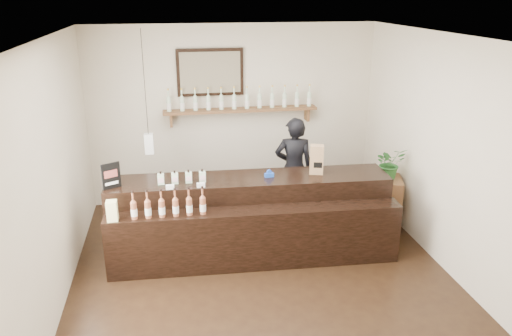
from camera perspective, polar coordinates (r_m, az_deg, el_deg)
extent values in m
plane|color=black|center=(6.20, 0.66, -12.06)|extent=(5.00, 5.00, 0.00)
plane|color=beige|center=(7.97, -2.61, 6.14)|extent=(4.50, 0.00, 4.50)
plane|color=beige|center=(3.41, 8.70, -13.66)|extent=(4.50, 0.00, 4.50)
plane|color=beige|center=(5.65, -22.32, -1.08)|extent=(0.00, 5.00, 5.00)
plane|color=beige|center=(6.38, 21.00, 1.38)|extent=(0.00, 5.00, 5.00)
plane|color=white|center=(5.29, 0.79, 14.68)|extent=(5.00, 5.00, 0.00)
cube|color=brown|center=(7.83, -1.76, 6.66)|extent=(2.40, 0.25, 0.04)
cube|color=brown|center=(7.81, -9.68, 5.46)|extent=(0.04, 0.20, 0.20)
cube|color=brown|center=(8.11, 5.84, 6.15)|extent=(0.04, 0.20, 0.20)
cube|color=black|center=(7.77, -5.26, 10.84)|extent=(1.02, 0.04, 0.72)
cube|color=#4E4332|center=(7.74, -5.25, 10.82)|extent=(0.92, 0.01, 0.62)
cube|color=white|center=(7.08, -12.12, 2.73)|extent=(0.12, 0.12, 0.28)
cylinder|color=black|center=(6.89, -12.63, 9.46)|extent=(0.01, 0.01, 1.41)
cylinder|color=silver|center=(7.73, -9.93, 7.13)|extent=(0.07, 0.07, 0.20)
cone|color=silver|center=(7.70, -9.99, 8.05)|extent=(0.07, 0.07, 0.05)
cylinder|color=silver|center=(7.69, -10.01, 8.49)|extent=(0.02, 0.02, 0.07)
cylinder|color=gold|center=(7.68, -10.04, 8.83)|extent=(0.03, 0.03, 0.02)
cylinder|color=white|center=(7.73, -9.92, 6.98)|extent=(0.07, 0.07, 0.09)
cylinder|color=silver|center=(7.73, -8.44, 7.22)|extent=(0.07, 0.07, 0.20)
cone|color=silver|center=(7.70, -8.49, 8.14)|extent=(0.07, 0.07, 0.05)
cylinder|color=silver|center=(7.69, -8.51, 8.58)|extent=(0.02, 0.02, 0.07)
cylinder|color=gold|center=(7.68, -8.53, 8.92)|extent=(0.03, 0.03, 0.02)
cylinder|color=white|center=(7.74, -8.43, 7.07)|extent=(0.07, 0.07, 0.09)
cylinder|color=silver|center=(7.74, -6.95, 7.30)|extent=(0.07, 0.07, 0.20)
cone|color=silver|center=(7.71, -6.99, 8.22)|extent=(0.07, 0.07, 0.05)
cylinder|color=silver|center=(7.70, -7.01, 8.65)|extent=(0.02, 0.02, 0.07)
cylinder|color=gold|center=(7.69, -7.02, 9.00)|extent=(0.03, 0.03, 0.02)
cylinder|color=white|center=(7.74, -6.94, 7.15)|extent=(0.07, 0.07, 0.09)
cylinder|color=silver|center=(7.75, -5.46, 7.37)|extent=(0.07, 0.07, 0.20)
cone|color=silver|center=(7.72, -5.49, 8.29)|extent=(0.07, 0.07, 0.05)
cylinder|color=silver|center=(7.71, -5.51, 8.73)|extent=(0.02, 0.02, 0.07)
cylinder|color=gold|center=(7.70, -5.52, 9.07)|extent=(0.03, 0.03, 0.02)
cylinder|color=white|center=(7.75, -5.46, 7.22)|extent=(0.07, 0.07, 0.09)
cylinder|color=silver|center=(7.77, -3.98, 7.44)|extent=(0.07, 0.07, 0.20)
cone|color=silver|center=(7.74, -4.00, 8.36)|extent=(0.07, 0.07, 0.05)
cylinder|color=silver|center=(7.73, -4.01, 8.79)|extent=(0.02, 0.02, 0.07)
cylinder|color=gold|center=(7.72, -4.02, 9.14)|extent=(0.03, 0.03, 0.02)
cylinder|color=white|center=(7.77, -3.98, 7.29)|extent=(0.07, 0.07, 0.09)
cylinder|color=silver|center=(7.79, -2.51, 7.50)|extent=(0.07, 0.07, 0.20)
cone|color=silver|center=(7.76, -2.52, 8.42)|extent=(0.07, 0.07, 0.05)
cylinder|color=silver|center=(7.75, -2.53, 8.86)|extent=(0.02, 0.02, 0.07)
cylinder|color=gold|center=(7.74, -2.53, 9.20)|extent=(0.03, 0.03, 0.02)
cylinder|color=white|center=(7.79, -2.50, 7.36)|extent=(0.07, 0.07, 0.09)
cylinder|color=silver|center=(7.82, -1.04, 7.56)|extent=(0.07, 0.07, 0.20)
cone|color=silver|center=(7.79, -1.05, 8.48)|extent=(0.07, 0.07, 0.05)
cylinder|color=silver|center=(7.78, -1.05, 8.91)|extent=(0.02, 0.02, 0.07)
cylinder|color=gold|center=(7.77, -1.05, 9.25)|extent=(0.03, 0.03, 0.02)
cylinder|color=white|center=(7.82, -1.04, 7.42)|extent=(0.07, 0.07, 0.09)
cylinder|color=silver|center=(7.85, 0.41, 7.62)|extent=(0.07, 0.07, 0.20)
cone|color=silver|center=(7.83, 0.42, 8.53)|extent=(0.07, 0.07, 0.05)
cylinder|color=silver|center=(7.81, 0.42, 8.96)|extent=(0.02, 0.02, 0.07)
cylinder|color=gold|center=(7.81, 0.42, 9.30)|extent=(0.03, 0.03, 0.02)
cylinder|color=white|center=(7.85, 0.41, 7.47)|extent=(0.07, 0.07, 0.09)
cylinder|color=silver|center=(7.89, 1.86, 7.67)|extent=(0.07, 0.07, 0.20)
cone|color=silver|center=(7.86, 1.87, 8.57)|extent=(0.07, 0.07, 0.05)
cylinder|color=silver|center=(7.85, 1.87, 9.00)|extent=(0.02, 0.02, 0.07)
cylinder|color=gold|center=(7.84, 1.88, 9.34)|extent=(0.03, 0.03, 0.02)
cylinder|color=white|center=(7.89, 1.85, 7.52)|extent=(0.07, 0.07, 0.09)
cylinder|color=silver|center=(7.93, 3.28, 7.71)|extent=(0.07, 0.07, 0.20)
cone|color=silver|center=(7.91, 3.30, 8.61)|extent=(0.07, 0.07, 0.05)
cylinder|color=silver|center=(7.89, 3.31, 9.04)|extent=(0.02, 0.02, 0.07)
cylinder|color=gold|center=(7.89, 3.32, 9.37)|extent=(0.03, 0.03, 0.02)
cylinder|color=white|center=(7.93, 3.28, 7.56)|extent=(0.07, 0.07, 0.09)
cylinder|color=silver|center=(7.98, 4.70, 7.75)|extent=(0.07, 0.07, 0.20)
cone|color=silver|center=(7.95, 4.72, 8.64)|extent=(0.07, 0.07, 0.05)
cylinder|color=silver|center=(7.94, 4.73, 9.07)|extent=(0.02, 0.02, 0.07)
cylinder|color=gold|center=(7.93, 4.74, 9.40)|extent=(0.03, 0.03, 0.02)
cylinder|color=white|center=(7.98, 4.69, 7.60)|extent=(0.07, 0.07, 0.09)
cylinder|color=silver|center=(8.03, 6.09, 7.78)|extent=(0.07, 0.07, 0.20)
cone|color=silver|center=(8.00, 6.12, 8.67)|extent=(0.07, 0.07, 0.05)
cylinder|color=silver|center=(7.99, 6.14, 9.09)|extent=(0.02, 0.02, 0.07)
cylinder|color=gold|center=(7.99, 6.15, 9.42)|extent=(0.03, 0.03, 0.02)
cylinder|color=white|center=(8.03, 6.09, 7.64)|extent=(0.07, 0.07, 0.09)
cube|color=black|center=(6.57, -0.73, -5.18)|extent=(3.62, 0.79, 1.00)
cube|color=black|center=(6.20, -0.02, -8.02)|extent=(3.61, 0.47, 0.76)
cube|color=white|center=(6.07, -9.80, -2.16)|extent=(0.10, 0.04, 0.05)
cube|color=white|center=(6.08, -6.32, -1.96)|extent=(0.10, 0.04, 0.05)
cube|color=#E4DE8B|center=(5.98, -16.07, -5.24)|extent=(0.12, 0.12, 0.12)
cube|color=#E4DE8B|center=(5.93, -16.18, -4.19)|extent=(0.12, 0.12, 0.12)
cube|color=silver|center=(6.23, -10.81, -1.25)|extent=(0.08, 0.08, 0.13)
cube|color=#F5BFCB|center=(6.18, -10.82, -1.41)|extent=(0.07, 0.00, 0.06)
cylinder|color=black|center=(6.20, -10.86, -0.53)|extent=(0.02, 0.02, 0.03)
cube|color=silver|center=(6.23, -9.26, -1.16)|extent=(0.08, 0.08, 0.13)
cube|color=#F5BFCB|center=(6.18, -9.25, -1.32)|extent=(0.07, 0.00, 0.06)
cylinder|color=black|center=(6.20, -9.30, -0.44)|extent=(0.02, 0.02, 0.03)
cube|color=silver|center=(6.23, -7.71, -1.07)|extent=(0.08, 0.08, 0.13)
cube|color=#F5BFCB|center=(6.18, -7.68, -1.23)|extent=(0.07, 0.00, 0.06)
cylinder|color=black|center=(6.20, -7.74, -0.35)|extent=(0.02, 0.02, 0.03)
cube|color=silver|center=(6.24, -6.15, -0.98)|extent=(0.08, 0.08, 0.13)
cube|color=#F5BFCB|center=(6.19, -6.12, -1.13)|extent=(0.07, 0.00, 0.06)
cylinder|color=black|center=(6.21, -6.18, -0.26)|extent=(0.02, 0.02, 0.03)
cylinder|color=brown|center=(5.93, -13.77, -4.76)|extent=(0.07, 0.07, 0.20)
cone|color=brown|center=(5.88, -13.87, -3.63)|extent=(0.07, 0.07, 0.05)
cylinder|color=brown|center=(5.86, -13.92, -3.09)|extent=(0.02, 0.02, 0.07)
cylinder|color=black|center=(5.84, -13.96, -2.67)|extent=(0.03, 0.03, 0.02)
cylinder|color=white|center=(5.94, -13.76, -4.94)|extent=(0.07, 0.07, 0.09)
cylinder|color=brown|center=(5.92, -12.24, -4.68)|extent=(0.07, 0.07, 0.20)
cone|color=brown|center=(5.87, -12.33, -3.55)|extent=(0.07, 0.07, 0.05)
cylinder|color=brown|center=(5.85, -12.37, -3.01)|extent=(0.02, 0.02, 0.07)
cylinder|color=black|center=(5.83, -12.41, -2.58)|extent=(0.03, 0.03, 0.02)
cylinder|color=white|center=(5.93, -12.23, -4.86)|extent=(0.07, 0.07, 0.09)
cylinder|color=brown|center=(5.92, -10.71, -4.60)|extent=(0.07, 0.07, 0.20)
cone|color=brown|center=(5.87, -10.78, -3.46)|extent=(0.07, 0.07, 0.05)
cylinder|color=brown|center=(5.84, -10.82, -2.92)|extent=(0.02, 0.02, 0.07)
cylinder|color=black|center=(5.83, -10.85, -2.50)|extent=(0.03, 0.03, 0.02)
cylinder|color=white|center=(5.93, -10.69, -4.78)|extent=(0.07, 0.07, 0.09)
cylinder|color=brown|center=(5.91, -9.17, -4.51)|extent=(0.07, 0.07, 0.20)
cone|color=brown|center=(5.86, -9.23, -3.38)|extent=(0.07, 0.07, 0.05)
cylinder|color=brown|center=(5.84, -9.27, -2.83)|extent=(0.02, 0.02, 0.07)
cylinder|color=black|center=(5.82, -9.29, -2.41)|extent=(0.03, 0.03, 0.02)
cylinder|color=white|center=(5.92, -9.16, -4.69)|extent=(0.07, 0.07, 0.09)
cylinder|color=brown|center=(5.92, -7.63, -4.42)|extent=(0.07, 0.07, 0.20)
cone|color=brown|center=(5.87, -7.68, -3.28)|extent=(0.07, 0.07, 0.05)
cylinder|color=brown|center=(5.84, -7.71, -2.74)|extent=(0.02, 0.02, 0.07)
cylinder|color=black|center=(5.83, -7.73, -2.32)|extent=(0.03, 0.03, 0.02)
cylinder|color=white|center=(5.92, -7.62, -4.60)|extent=(0.07, 0.07, 0.09)
cylinder|color=brown|center=(5.92, -6.09, -4.32)|extent=(0.07, 0.07, 0.20)
cone|color=brown|center=(5.87, -6.14, -3.19)|extent=(0.07, 0.07, 0.05)
cylinder|color=brown|center=(5.85, -6.16, -2.65)|extent=(0.02, 0.02, 0.07)
cylinder|color=black|center=(5.83, -6.17, -2.22)|extent=(0.03, 0.03, 0.02)
cylinder|color=white|center=(5.93, -6.09, -4.50)|extent=(0.07, 0.07, 0.09)
cube|color=black|center=(6.21, -16.23, -0.86)|extent=(0.21, 0.13, 0.32)
cube|color=#973F37|center=(6.19, -16.26, -0.66)|extent=(0.15, 0.08, 0.09)
cube|color=white|center=(6.23, -16.16, -1.69)|extent=(0.15, 0.08, 0.04)
cube|color=#9A784A|center=(6.49, 6.94, 0.97)|extent=(0.20, 0.17, 0.38)
cube|color=black|center=(6.45, 7.09, 0.33)|extent=(0.11, 0.03, 0.08)
cube|color=blue|center=(6.37, 1.51, -0.82)|extent=(0.12, 0.06, 0.05)
cylinder|color=blue|center=(6.36, 1.51, -0.46)|extent=(0.07, 0.03, 0.06)
cube|color=brown|center=(7.43, 14.63, -3.87)|extent=(0.51, 0.61, 0.75)
imported|color=#296227|center=(7.21, 15.04, 0.54)|extent=(0.45, 0.40, 0.46)
imported|color=black|center=(7.35, 4.36, 0.68)|extent=(0.70, 0.53, 1.75)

